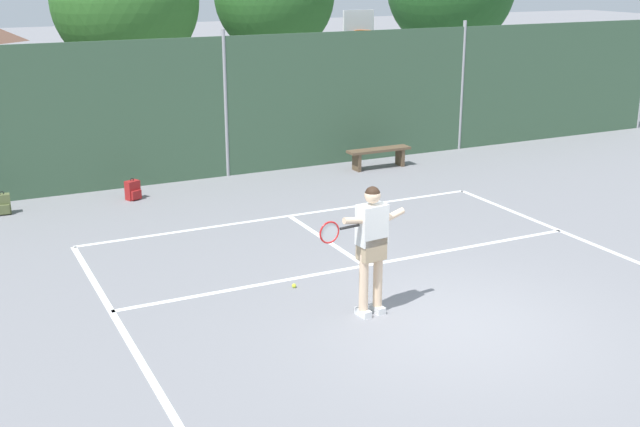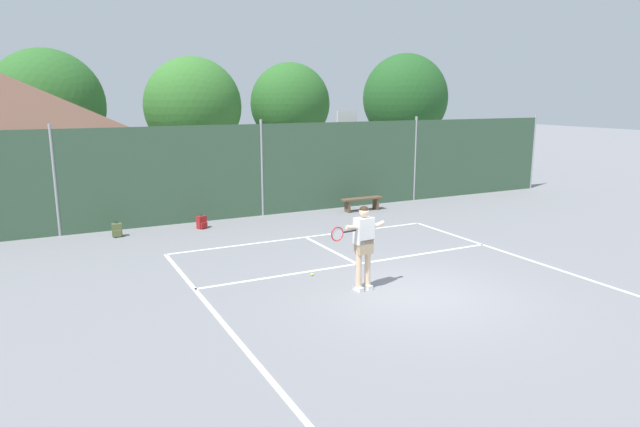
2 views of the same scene
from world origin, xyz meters
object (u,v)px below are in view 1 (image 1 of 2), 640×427
object	(u,v)px
tennis_player	(371,239)
backpack_red	(133,191)
tennis_ball	(294,286)
courtside_bench	(379,153)
basketball_hoop	(357,57)
backpack_olive	(3,205)

from	to	relation	value
tennis_player	backpack_red	size ratio (longest dim) A/B	4.01
tennis_ball	courtside_bench	size ratio (longest dim) A/B	0.04
tennis_ball	backpack_red	bearing A→B (deg)	99.93
basketball_hoop	backpack_olive	distance (m)	10.08
basketball_hoop	tennis_ball	xyz separation A→B (m)	(-5.87, -8.80, -2.28)
tennis_player	basketball_hoop	bearing A→B (deg)	62.30
tennis_player	tennis_ball	bearing A→B (deg)	112.05
backpack_red	courtside_bench	bearing A→B (deg)	0.94
basketball_hoop	tennis_ball	distance (m)	10.82
basketball_hoop	tennis_ball	size ratio (longest dim) A/B	53.79
tennis_player	backpack_red	bearing A→B (deg)	102.31
tennis_ball	tennis_player	bearing A→B (deg)	-67.95
tennis_player	backpack_olive	distance (m)	8.43
basketball_hoop	backpack_red	bearing A→B (deg)	-156.88
tennis_ball	backpack_olive	world-z (taller)	backpack_olive
tennis_ball	backpack_red	xyz separation A→B (m)	(-1.02, 5.85, 0.16)
basketball_hoop	backpack_red	xyz separation A→B (m)	(-6.90, -2.95, -2.12)
basketball_hoop	backpack_olive	bearing A→B (deg)	-163.21
basketball_hoop	backpack_olive	size ratio (longest dim) A/B	7.67
backpack_olive	courtside_bench	world-z (taller)	courtside_bench
basketball_hoop	courtside_bench	world-z (taller)	basketball_hoop
basketball_hoop	courtside_bench	xyz separation A→B (m)	(-0.94, -2.85, -1.95)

